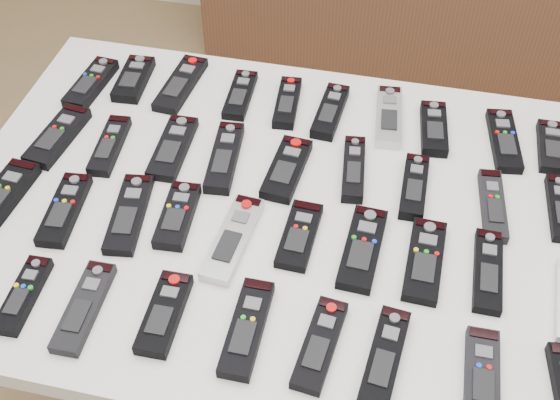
% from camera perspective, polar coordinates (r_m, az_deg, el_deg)
% --- Properties ---
extents(table, '(1.25, 0.88, 0.78)m').
position_cam_1_polar(table, '(1.37, 0.00, -2.22)').
color(table, white).
rests_on(table, ground).
extents(remote_0, '(0.07, 0.17, 0.02)m').
position_cam_1_polar(remote_0, '(1.65, -15.10, 9.12)').
color(remote_0, black).
rests_on(remote_0, table).
extents(remote_1, '(0.07, 0.15, 0.02)m').
position_cam_1_polar(remote_1, '(1.64, -11.82, 9.60)').
color(remote_1, black).
rests_on(remote_1, table).
extents(remote_2, '(0.07, 0.20, 0.02)m').
position_cam_1_polar(remote_2, '(1.61, -8.07, 9.31)').
color(remote_2, black).
rests_on(remote_2, table).
extents(remote_3, '(0.06, 0.16, 0.02)m').
position_cam_1_polar(remote_3, '(1.57, -3.26, 8.53)').
color(remote_3, black).
rests_on(remote_3, table).
extents(remote_4, '(0.06, 0.16, 0.02)m').
position_cam_1_polar(remote_4, '(1.54, 0.60, 7.92)').
color(remote_4, black).
rests_on(remote_4, table).
extents(remote_5, '(0.06, 0.17, 0.02)m').
position_cam_1_polar(remote_5, '(1.52, 4.10, 7.19)').
color(remote_5, black).
rests_on(remote_5, table).
extents(remote_6, '(0.07, 0.19, 0.02)m').
position_cam_1_polar(remote_6, '(1.52, 8.82, 6.70)').
color(remote_6, '#B7B7BC').
rests_on(remote_6, table).
extents(remote_7, '(0.07, 0.16, 0.02)m').
position_cam_1_polar(remote_7, '(1.51, 12.39, 5.69)').
color(remote_7, black).
rests_on(remote_7, table).
extents(remote_8, '(0.08, 0.18, 0.02)m').
position_cam_1_polar(remote_8, '(1.52, 17.74, 4.63)').
color(remote_8, black).
rests_on(remote_8, table).
extents(remote_9, '(0.06, 0.15, 0.02)m').
position_cam_1_polar(remote_9, '(1.54, 21.24, 4.05)').
color(remote_9, black).
rests_on(remote_9, table).
extents(remote_10, '(0.08, 0.18, 0.02)m').
position_cam_1_polar(remote_10, '(1.53, -17.62, 4.98)').
color(remote_10, black).
rests_on(remote_10, table).
extents(remote_11, '(0.06, 0.17, 0.02)m').
position_cam_1_polar(remote_11, '(1.48, -13.67, 4.33)').
color(remote_11, black).
rests_on(remote_11, table).
extents(remote_12, '(0.07, 0.18, 0.02)m').
position_cam_1_polar(remote_12, '(1.45, -8.70, 4.23)').
color(remote_12, black).
rests_on(remote_12, table).
extents(remote_13, '(0.07, 0.19, 0.02)m').
position_cam_1_polar(remote_13, '(1.41, -4.53, 3.48)').
color(remote_13, black).
rests_on(remote_13, table).
extents(remote_14, '(0.07, 0.17, 0.02)m').
position_cam_1_polar(remote_14, '(1.39, 0.55, 2.55)').
color(remote_14, black).
rests_on(remote_14, table).
extents(remote_15, '(0.06, 0.17, 0.02)m').
position_cam_1_polar(remote_15, '(1.39, 6.00, 2.53)').
color(remote_15, black).
rests_on(remote_15, table).
extents(remote_16, '(0.05, 0.16, 0.02)m').
position_cam_1_polar(remote_16, '(1.37, 10.85, 1.06)').
color(remote_16, black).
rests_on(remote_16, table).
extents(remote_17, '(0.06, 0.18, 0.02)m').
position_cam_1_polar(remote_17, '(1.38, 16.90, -0.41)').
color(remote_17, black).
rests_on(remote_17, table).
extents(remote_19, '(0.07, 0.18, 0.02)m').
position_cam_1_polar(remote_19, '(1.43, -21.58, 0.32)').
color(remote_19, black).
rests_on(remote_19, table).
extents(remote_20, '(0.07, 0.18, 0.02)m').
position_cam_1_polar(remote_20, '(1.37, -17.11, -0.74)').
color(remote_20, black).
rests_on(remote_20, table).
extents(remote_21, '(0.08, 0.19, 0.02)m').
position_cam_1_polar(remote_21, '(1.33, -12.17, -1.11)').
color(remote_21, black).
rests_on(remote_21, table).
extents(remote_22, '(0.07, 0.16, 0.02)m').
position_cam_1_polar(remote_22, '(1.31, -8.34, -1.26)').
color(remote_22, black).
rests_on(remote_22, table).
extents(remote_23, '(0.07, 0.20, 0.02)m').
position_cam_1_polar(remote_23, '(1.27, -3.86, -3.14)').
color(remote_23, '#B7B7BC').
rests_on(remote_23, table).
extents(remote_24, '(0.06, 0.16, 0.02)m').
position_cam_1_polar(remote_24, '(1.27, 1.58, -2.88)').
color(remote_24, black).
rests_on(remote_24, table).
extents(remote_25, '(0.07, 0.19, 0.02)m').
position_cam_1_polar(remote_25, '(1.26, 6.72, -3.93)').
color(remote_25, black).
rests_on(remote_25, table).
extents(remote_26, '(0.07, 0.18, 0.02)m').
position_cam_1_polar(remote_26, '(1.26, 11.68, -4.83)').
color(remote_26, black).
rests_on(remote_26, table).
extents(remote_27, '(0.05, 0.17, 0.02)m').
position_cam_1_polar(remote_27, '(1.27, 16.54, -5.54)').
color(remote_27, black).
rests_on(remote_27, table).
extents(remote_30, '(0.05, 0.15, 0.02)m').
position_cam_1_polar(remote_30, '(1.26, -20.12, -7.26)').
color(remote_30, black).
rests_on(remote_30, table).
extents(remote_31, '(0.05, 0.18, 0.02)m').
position_cam_1_polar(remote_31, '(1.22, -15.64, -8.38)').
color(remote_31, black).
rests_on(remote_31, table).
extents(remote_32, '(0.06, 0.16, 0.02)m').
position_cam_1_polar(remote_32, '(1.18, -9.39, -9.08)').
color(remote_32, black).
rests_on(remote_32, table).
extents(remote_33, '(0.05, 0.18, 0.02)m').
position_cam_1_polar(remote_33, '(1.15, -2.71, -10.35)').
color(remote_33, black).
rests_on(remote_33, table).
extents(remote_34, '(0.07, 0.17, 0.02)m').
position_cam_1_polar(remote_34, '(1.14, 3.26, -11.63)').
color(remote_34, black).
rests_on(remote_34, table).
extents(remote_35, '(0.07, 0.18, 0.02)m').
position_cam_1_polar(remote_35, '(1.13, 8.48, -12.61)').
color(remote_35, black).
rests_on(remote_35, table).
extents(remote_36, '(0.05, 0.16, 0.02)m').
position_cam_1_polar(remote_36, '(1.15, 16.10, -13.55)').
color(remote_36, black).
rests_on(remote_36, table).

